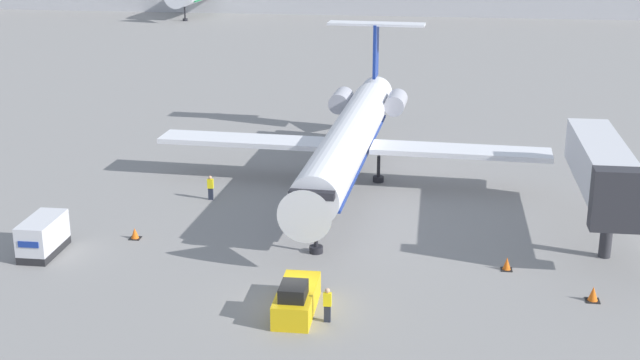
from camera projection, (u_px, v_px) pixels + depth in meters
name	position (u px, v px, depth m)	size (l,w,h in m)	color
ground_plane	(293.00, 309.00, 44.89)	(600.00, 600.00, 0.00)	gray
airplane_main	(350.00, 138.00, 62.94)	(28.12, 31.94, 9.59)	white
pushback_tug	(296.00, 299.00, 44.32)	(1.83, 4.69, 1.92)	yellow
luggage_cart	(43.00, 236.00, 51.41)	(1.72, 3.75, 2.15)	#232326
worker_near_tug	(327.00, 304.00, 43.24)	(0.40, 0.25, 1.79)	#232838
worker_by_wing	(210.00, 187.00, 60.54)	(0.40, 0.24, 1.71)	#232838
traffic_cone_left	(135.00, 234.00, 53.86)	(0.67, 0.67, 0.68)	black
traffic_cone_right	(507.00, 264.00, 49.38)	(0.63, 0.63, 0.75)	black
traffic_cone_mid	(593.00, 294.00, 45.61)	(0.72, 0.72, 0.80)	black
jet_bridge	(604.00, 169.00, 52.41)	(3.20, 13.25, 6.19)	#2D2D33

